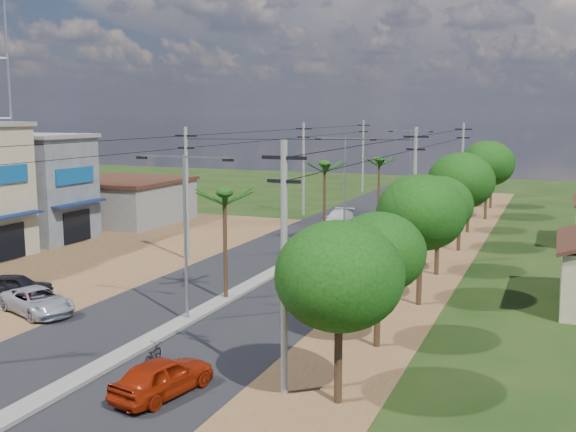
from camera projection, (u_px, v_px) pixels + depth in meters
name	position (u px, v px, depth m)	size (l,w,h in m)	color
ground	(187.00, 322.00, 32.22)	(160.00, 160.00, 0.00)	black
road	(300.00, 259.00, 45.96)	(12.00, 110.00, 0.04)	black
median	(315.00, 250.00, 48.69)	(1.00, 90.00, 0.18)	#605E56
dirt_lot_west	(54.00, 262.00, 45.13)	(18.00, 46.00, 0.04)	brown
dirt_shoulder_east	(425.00, 270.00, 42.79)	(5.00, 90.00, 0.03)	brown
shophouse_grey	(34.00, 187.00, 52.60)	(9.00, 6.40, 8.30)	#474B4E
low_shed	(122.00, 200.00, 61.73)	(10.40, 10.40, 3.95)	#605E56
tree_east_a	(339.00, 276.00, 22.51)	(4.40, 4.40, 6.37)	black
tree_east_b	(379.00, 253.00, 28.14)	(4.00, 4.00, 5.83)	black
tree_east_c	(421.00, 213.00, 34.29)	(4.60, 4.60, 6.83)	black
tree_east_d	(439.00, 205.00, 40.89)	(4.20, 4.20, 6.13)	black
tree_east_e	(461.00, 181.00, 48.02)	(4.80, 4.80, 7.14)	black
tree_east_f	(469.00, 186.00, 55.68)	(3.80, 3.80, 5.52)	black
tree_east_g	(487.00, 164.00, 62.58)	(5.00, 5.00, 7.38)	black
tree_east_h	(492.00, 164.00, 70.10)	(4.40, 4.40, 6.52)	black
palm_median_near	(224.00, 198.00, 35.05)	(2.00, 2.00, 6.15)	black
palm_median_mid	(325.00, 168.00, 49.65)	(2.00, 2.00, 6.55)	black
palm_median_far	(379.00, 162.00, 64.39)	(2.00, 2.00, 5.85)	black
streetlight_near	(185.00, 223.00, 31.50)	(5.10, 0.18, 8.00)	gray
streetlight_mid	(345.00, 177.00, 54.39)	(5.10, 0.18, 8.00)	gray
streetlight_far	(410.00, 158.00, 77.28)	(5.10, 0.18, 8.00)	gray
utility_pole_w_b	(187.00, 190.00, 45.10)	(1.60, 0.24, 9.00)	#605E56
utility_pole_w_c	(304.00, 167.00, 65.24)	(1.60, 0.24, 9.00)	#605E56
utility_pole_w_d	(363.00, 154.00, 84.47)	(1.60, 0.24, 9.00)	#605E56
utility_pole_e_a	(284.00, 263.00, 23.22)	(1.60, 0.24, 9.00)	#605E56
utility_pole_e_b	(414.00, 194.00, 43.36)	(1.60, 0.24, 9.00)	#605E56
utility_pole_e_c	(462.00, 168.00, 63.51)	(1.60, 0.24, 9.00)	#605E56
car_red_near	(163.00, 377.00, 23.65)	(1.64, 4.09, 1.39)	maroon
car_silver_mid	(368.00, 257.00, 43.10)	(1.67, 4.79, 1.58)	#A7A8AF
car_white_far	(339.00, 219.00, 58.49)	(2.07, 5.10, 1.48)	#ACACA8
car_parked_silver	(37.00, 302.00, 33.32)	(2.11, 4.58, 1.27)	#A7A8AF
car_parked_dark	(16.00, 287.00, 36.14)	(1.55, 3.85, 1.31)	black
moto_rider_east	(153.00, 355.00, 26.61)	(0.53, 1.52, 0.80)	black
moto_rider_west_a	(294.00, 246.00, 48.10)	(0.62, 1.79, 0.94)	black
moto_rider_west_b	(338.00, 216.00, 61.95)	(0.48, 1.71, 1.03)	black
roadside_sign	(32.00, 302.00, 33.66)	(0.50, 1.26, 1.08)	red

